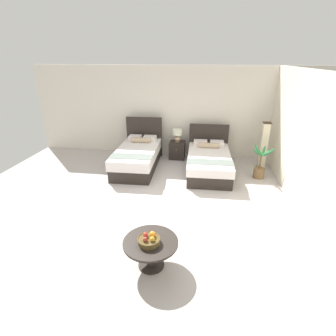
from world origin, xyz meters
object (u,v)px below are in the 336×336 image
fruit_bowl (149,240)px  nightstand (177,150)px  coffee_table (151,248)px  table_lamp (177,134)px  bed_near_window (138,156)px  floor_lamp_corner (264,146)px  potted_palm (260,167)px  bed_near_corner (209,161)px

fruit_bowl → nightstand: bearing=91.5°
coffee_table → table_lamp: bearing=91.7°
fruit_bowl → bed_near_window: bearing=107.0°
table_lamp → fruit_bowl: size_ratio=1.14×
bed_near_window → nightstand: (1.05, 0.91, -0.06)m
table_lamp → coffee_table: (0.14, -4.71, -0.44)m
nightstand → floor_lamp_corner: floor_lamp_corner is taller
bed_near_window → potted_palm: size_ratio=2.49×
floor_lamp_corner → potted_palm: (-0.17, -0.66, -0.38)m
bed_near_window → nightstand: size_ratio=4.12×
bed_near_corner → nightstand: size_ratio=4.11×
fruit_bowl → potted_palm: potted_palm is taller
nightstand → table_lamp: table_lamp is taller
bed_near_corner → coffee_table: 3.88m
coffee_table → fruit_bowl: fruit_bowl is taller
potted_palm → nightstand: bearing=154.1°
bed_near_window → fruit_bowl: bed_near_window is taller
bed_near_window → bed_near_corner: bed_near_window is taller
floor_lamp_corner → bed_near_corner: bearing=-164.0°
potted_palm → bed_near_corner: bearing=170.3°
bed_near_window → nightstand: bed_near_window is taller
fruit_bowl → table_lamp: bearing=91.5°
table_lamp → coffee_table: size_ratio=0.47×
bed_near_corner → fruit_bowl: 3.93m
bed_near_window → floor_lamp_corner: (3.55, 0.44, 0.34)m
coffee_table → bed_near_window: bearing=107.4°
bed_near_corner → bed_near_window: bearing=-180.0°
floor_lamp_corner → fruit_bowl: bearing=-119.2°
floor_lamp_corner → potted_palm: floor_lamp_corner is taller
nightstand → coffee_table: size_ratio=0.65×
bed_near_window → floor_lamp_corner: size_ratio=1.65×
floor_lamp_corner → potted_palm: 0.79m
table_lamp → potted_palm: table_lamp is taller
bed_near_corner → fruit_bowl: size_ratio=6.53×
bed_near_window → coffee_table: size_ratio=2.70×
bed_near_window → fruit_bowl: size_ratio=6.55×
bed_near_window → bed_near_corner: (2.04, 0.00, -0.04)m
bed_near_corner → potted_palm: size_ratio=2.49×
bed_near_corner → coffee_table: bearing=-102.8°
nightstand → bed_near_corner: bearing=-42.3°
bed_near_window → floor_lamp_corner: floor_lamp_corner is taller
bed_near_window → coffee_table: (1.18, -3.78, 0.01)m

